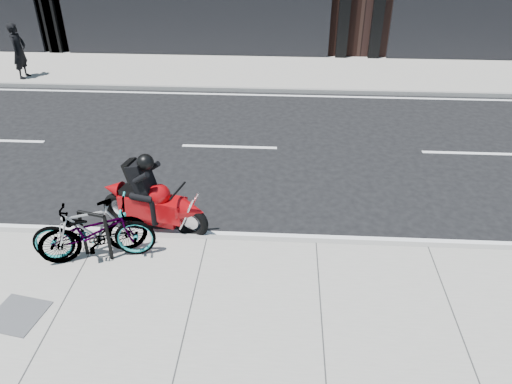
# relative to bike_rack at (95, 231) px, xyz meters

# --- Properties ---
(ground) EXTENTS (120.00, 120.00, 0.00)m
(ground) POSITION_rel_bike_rack_xyz_m (1.79, 2.60, -0.67)
(ground) COLOR black
(ground) RESTS_ON ground
(sidewalk_near) EXTENTS (60.00, 6.00, 0.13)m
(sidewalk_near) POSITION_rel_bike_rack_xyz_m (1.79, -2.40, -0.60)
(sidewalk_near) COLOR gray
(sidewalk_near) RESTS_ON ground
(sidewalk_far) EXTENTS (60.00, 3.50, 0.13)m
(sidewalk_far) POSITION_rel_bike_rack_xyz_m (1.79, 10.35, -0.60)
(sidewalk_far) COLOR gray
(sidewalk_far) RESTS_ON ground
(bike_rack) EXTENTS (0.54, 0.17, 0.92)m
(bike_rack) POSITION_rel_bike_rack_xyz_m (0.00, 0.00, 0.00)
(bike_rack) COLOR black
(bike_rack) RESTS_ON sidewalk_near
(bicycle_front) EXTENTS (2.15, 1.06, 1.08)m
(bicycle_front) POSITION_rel_bike_rack_xyz_m (-0.02, -0.00, 0.00)
(bicycle_front) COLOR gray
(bicycle_front) RESTS_ON sidewalk_near
(bicycle_rear) EXTENTS (1.87, 1.18, 1.09)m
(bicycle_rear) POSITION_rel_bike_rack_xyz_m (-0.04, -0.00, 0.01)
(bicycle_rear) COLOR gray
(bicycle_rear) RESTS_ON sidewalk_near
(motorcycle) EXTENTS (2.15, 0.92, 1.63)m
(motorcycle) POSITION_rel_bike_rack_xyz_m (0.85, 0.98, -0.01)
(motorcycle) COLOR black
(motorcycle) RESTS_ON ground
(pedestrian) EXTENTS (0.45, 0.66, 1.78)m
(pedestrian) POSITION_rel_bike_rack_xyz_m (-5.54, 9.10, 0.35)
(pedestrian) COLOR black
(pedestrian) RESTS_ON sidewalk_far
(utility_grate) EXTENTS (0.87, 0.87, 0.02)m
(utility_grate) POSITION_rel_bike_rack_xyz_m (-0.79, -1.46, -0.53)
(utility_grate) COLOR #454547
(utility_grate) RESTS_ON sidewalk_near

